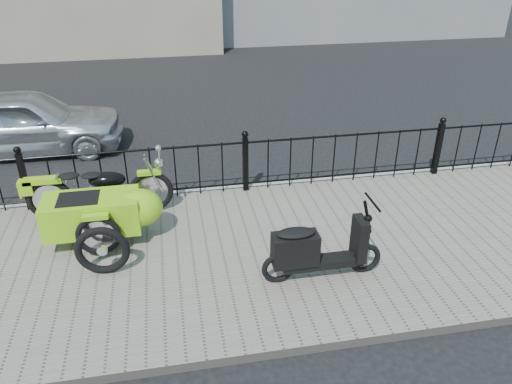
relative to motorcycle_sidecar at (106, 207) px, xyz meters
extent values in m
plane|color=black|center=(2.19, -0.25, -0.59)|extent=(120.00, 120.00, 0.00)
cube|color=slate|center=(2.19, -0.75, -0.53)|extent=(30.00, 3.80, 0.12)
cube|color=gray|center=(2.19, 1.19, -0.53)|extent=(30.00, 0.10, 0.12)
cylinder|color=black|center=(2.19, 1.05, 0.40)|extent=(14.00, 0.04, 0.04)
cylinder|color=black|center=(2.19, 1.05, -0.35)|extent=(14.00, 0.04, 0.04)
cube|color=black|center=(-1.31, 1.05, 0.01)|extent=(0.09, 0.09, 0.96)
sphere|color=black|center=(-1.31, 1.05, 0.55)|extent=(0.11, 0.11, 0.11)
cube|color=black|center=(2.19, 1.05, 0.01)|extent=(0.09, 0.09, 0.96)
sphere|color=black|center=(2.19, 1.05, 0.55)|extent=(0.11, 0.11, 0.11)
cube|color=black|center=(5.69, 1.05, 0.01)|extent=(0.09, 0.09, 0.96)
sphere|color=black|center=(5.69, 1.05, 0.55)|extent=(0.11, 0.11, 0.11)
torus|color=black|center=(0.62, 0.61, -0.13)|extent=(0.69, 0.09, 0.69)
torus|color=black|center=(-0.88, 0.61, -0.13)|extent=(0.69, 0.09, 0.69)
torus|color=black|center=(-0.08, -0.53, -0.13)|extent=(0.60, 0.08, 0.60)
cube|color=gray|center=(-0.13, 0.61, -0.11)|extent=(0.34, 0.22, 0.24)
cylinder|color=black|center=(-0.13, 0.61, -0.18)|extent=(1.40, 0.04, 0.04)
ellipsoid|color=black|center=(-0.01, 0.61, 0.13)|extent=(0.54, 0.29, 0.26)
cylinder|color=silver|center=(0.80, 0.61, 0.49)|extent=(0.03, 0.56, 0.03)
cylinder|color=silver|center=(0.68, 0.61, 0.18)|extent=(0.25, 0.04, 0.59)
sphere|color=silver|center=(0.78, 0.61, 0.35)|extent=(0.15, 0.15, 0.15)
cube|color=#84C914|center=(0.62, 0.61, 0.20)|extent=(0.36, 0.12, 0.06)
cube|color=#84C914|center=(-0.93, 0.61, 0.21)|extent=(0.55, 0.16, 0.08)
ellipsoid|color=black|center=(-0.23, 0.61, 0.23)|extent=(0.31, 0.22, 0.08)
ellipsoid|color=black|center=(-0.55, 0.61, 0.25)|extent=(0.31, 0.22, 0.08)
sphere|color=red|center=(-1.28, 0.61, 0.15)|extent=(0.07, 0.07, 0.07)
cube|color=yellow|center=(-1.30, 0.71, -0.03)|extent=(0.02, 0.14, 0.10)
cube|color=#84C914|center=(-0.18, -0.14, 0.00)|extent=(1.30, 0.62, 0.50)
ellipsoid|color=#84C914|center=(0.47, -0.14, 0.02)|extent=(0.65, 0.60, 0.54)
cube|color=black|center=(-0.33, -0.14, 0.23)|extent=(0.55, 0.43, 0.06)
cube|color=#84C914|center=(-0.08, -0.53, 0.16)|extent=(0.34, 0.11, 0.06)
torus|color=black|center=(3.33, -1.51, -0.26)|extent=(0.43, 0.07, 0.43)
torus|color=black|center=(2.18, -1.51, -0.26)|extent=(0.43, 0.07, 0.43)
cube|color=black|center=(2.75, -1.51, -0.24)|extent=(1.05, 0.23, 0.10)
cube|color=black|center=(2.39, -1.51, 0.00)|extent=(0.58, 0.27, 0.42)
ellipsoid|color=black|center=(2.39, -1.51, 0.24)|extent=(0.49, 0.24, 0.10)
cube|color=black|center=(3.22, -1.51, 0.05)|extent=(0.13, 0.31, 0.58)
cylinder|color=black|center=(3.30, -1.51, 0.36)|extent=(0.16, 0.04, 0.47)
cylinder|color=black|center=(3.34, -1.51, 0.57)|extent=(0.03, 0.46, 0.03)
torus|color=black|center=(0.00, -0.91, -0.13)|extent=(0.70, 0.14, 0.70)
imported|color=silver|center=(-1.84, 3.77, 0.05)|extent=(3.79, 1.57, 1.28)
camera|label=1|loc=(0.96, -6.45, 3.54)|focal=35.00mm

